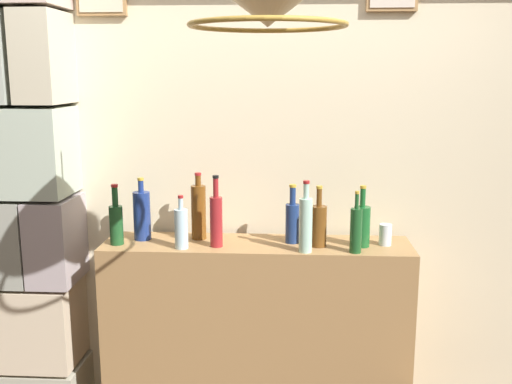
# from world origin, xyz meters

# --- Properties ---
(panelled_rear_partition) EXTENTS (3.32, 0.15, 2.60)m
(panelled_rear_partition) POSITION_xyz_m (-0.00, 1.10, 1.37)
(panelled_rear_partition) COLOR beige
(panelled_rear_partition) RESTS_ON ground
(stone_pillar) EXTENTS (0.41, 0.38, 2.53)m
(stone_pillar) POSITION_xyz_m (-1.07, 0.93, 1.28)
(stone_pillar) COLOR #ACA893
(stone_pillar) RESTS_ON ground
(bar_shelf_unit) EXTENTS (1.41, 0.33, 1.07)m
(bar_shelf_unit) POSITION_xyz_m (0.00, 0.86, 0.54)
(bar_shelf_unit) COLOR #9E7547
(bar_shelf_unit) RESTS_ON ground
(liquor_bottle_port) EXTENTS (0.06, 0.06, 0.32)m
(liquor_bottle_port) POSITION_xyz_m (-0.18, 0.79, 1.20)
(liquor_bottle_port) COLOR maroon
(liquor_bottle_port) RESTS_ON bar_shelf_unit
(liquor_bottle_vermouth) EXTENTS (0.06, 0.06, 0.28)m
(liquor_bottle_vermouth) POSITION_xyz_m (-0.64, 0.80, 1.18)
(liquor_bottle_vermouth) COLOR #1B4A22
(liquor_bottle_vermouth) RESTS_ON bar_shelf_unit
(liquor_bottle_sherry) EXTENTS (0.08, 0.08, 0.29)m
(liquor_bottle_sherry) POSITION_xyz_m (-0.54, 0.89, 1.19)
(liquor_bottle_sherry) COLOR navy
(liquor_bottle_sherry) RESTS_ON bar_shelf_unit
(liquor_bottle_tequila) EXTENTS (0.07, 0.07, 0.28)m
(liquor_bottle_tequila) POSITION_xyz_m (0.47, 0.84, 1.17)
(liquor_bottle_tequila) COLOR #195826
(liquor_bottle_tequila) RESTS_ON bar_shelf_unit
(liquor_bottle_mezcal) EXTENTS (0.07, 0.07, 0.28)m
(liquor_bottle_mezcal) POSITION_xyz_m (0.28, 0.83, 1.17)
(liquor_bottle_mezcal) COLOR brown
(liquor_bottle_mezcal) RESTS_ON bar_shelf_unit
(liquor_bottle_gin) EXTENTS (0.06, 0.06, 0.27)m
(liquor_bottle_gin) POSITION_xyz_m (0.16, 0.88, 1.18)
(liquor_bottle_gin) COLOR navy
(liquor_bottle_gin) RESTS_ON bar_shelf_unit
(liquor_bottle_bourbon) EXTENTS (0.07, 0.07, 0.32)m
(liquor_bottle_bourbon) POSITION_xyz_m (-0.28, 0.92, 1.21)
(liquor_bottle_bourbon) COLOR brown
(liquor_bottle_bourbon) RESTS_ON bar_shelf_unit
(liquor_bottle_rum) EXTENTS (0.06, 0.06, 0.32)m
(liquor_bottle_rum) POSITION_xyz_m (0.22, 0.73, 1.20)
(liquor_bottle_rum) COLOR #A6D1BD
(liquor_bottle_rum) RESTS_ON bar_shelf_unit
(liquor_bottle_brandy) EXTENTS (0.06, 0.06, 0.24)m
(liquor_bottle_brandy) POSITION_xyz_m (-0.33, 0.76, 1.17)
(liquor_bottle_brandy) COLOR #ACCCDA
(liquor_bottle_brandy) RESTS_ON bar_shelf_unit
(liquor_bottle_amaro) EXTENTS (0.05, 0.05, 0.27)m
(liquor_bottle_amaro) POSITION_xyz_m (0.44, 0.74, 1.18)
(liquor_bottle_amaro) COLOR #1B4C21
(liquor_bottle_amaro) RESTS_ON bar_shelf_unit
(glass_tumbler_rocks) EXTENTS (0.06, 0.06, 0.10)m
(glass_tumbler_rocks) POSITION_xyz_m (0.58, 0.86, 1.12)
(glass_tumbler_rocks) COLOR silver
(glass_tumbler_rocks) RESTS_ON bar_shelf_unit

